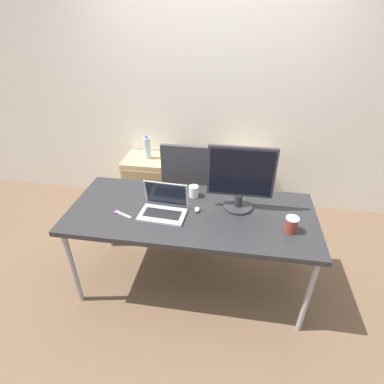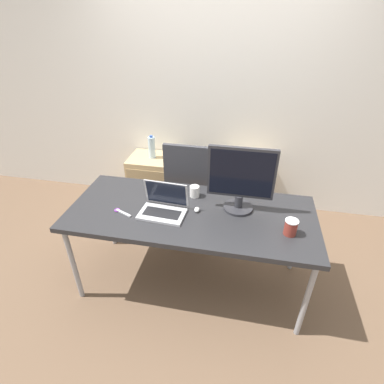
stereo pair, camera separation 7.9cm
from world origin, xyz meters
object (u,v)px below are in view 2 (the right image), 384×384
cabinet_left (154,181)px  coffee_cup_white (195,191)px  monitor (241,179)px  mouse (197,210)px  cabinet_right (244,190)px  laptop_center (163,207)px  office_chair (192,199)px  water_bottle (152,147)px  coffee_cup_brown (291,227)px

cabinet_left → coffee_cup_white: (0.67, -0.94, 0.51)m
monitor → coffee_cup_white: monitor is taller
mouse → cabinet_right: bearing=73.4°
cabinet_right → mouse: bearing=-106.6°
cabinet_left → monitor: size_ratio=1.21×
laptop_center → coffee_cup_white: laptop_center is taller
monitor → mouse: bearing=-162.0°
laptop_center → office_chair: bearing=84.6°
cabinet_right → cabinet_left: bearing=180.0°
cabinet_left → cabinet_right: (1.07, 0.00, 0.00)m
office_chair → coffee_cup_white: (0.12, -0.48, 0.41)m
water_bottle → coffee_cup_brown: size_ratio=2.29×
coffee_cup_white → coffee_cup_brown: 0.81m
cabinet_left → mouse: 1.44m
cabinet_right → laptop_center: bearing=-116.1°
coffee_cup_white → cabinet_right: bearing=66.9°
water_bottle → coffee_cup_white: water_bottle is taller
water_bottle → mouse: bearing=-57.5°
office_chair → water_bottle: (-0.56, 0.46, 0.34)m
coffee_cup_white → coffee_cup_brown: bearing=-25.1°
mouse → cabinet_left: bearing=122.6°
water_bottle → cabinet_left: bearing=-90.0°
cabinet_right → coffee_cup_white: 1.14m
cabinet_right → coffee_cup_white: coffee_cup_white is taller
cabinet_right → mouse: size_ratio=10.34×
cabinet_left → laptop_center: laptop_center is taller
cabinet_left → water_bottle: size_ratio=2.33×
water_bottle → cabinet_right: bearing=-0.1°
cabinet_right → water_bottle: size_ratio=2.33×
office_chair → coffee_cup_white: 0.64m
laptop_center → coffee_cup_white: 0.33m
office_chair → coffee_cup_white: bearing=-76.4°
cabinet_left → monitor: (1.04, -1.04, 0.72)m
laptop_center → coffee_cup_white: (0.19, 0.27, -0.00)m
water_bottle → office_chair: bearing=-39.5°
cabinet_right → monitor: (-0.04, -1.04, 0.72)m
cabinet_left → coffee_cup_white: 1.26m
cabinet_left → water_bottle: bearing=90.0°
mouse → coffee_cup_brown: bearing=-11.5°
office_chair → cabinet_right: 0.70m
mouse → office_chair: bearing=104.3°
laptop_center → coffee_cup_brown: (0.92, -0.08, 0.01)m
monitor → coffee_cup_brown: 0.48m
cabinet_left → water_bottle: (0.00, 0.00, 0.44)m
cabinet_left → cabinet_right: size_ratio=1.00×
cabinet_left → cabinet_right: bearing=0.0°
cabinet_left → monitor: bearing=-45.2°
water_bottle → coffee_cup_white: (0.67, -0.94, 0.07)m
coffee_cup_white → cabinet_left: bearing=125.7°
office_chair → mouse: bearing=-75.7°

